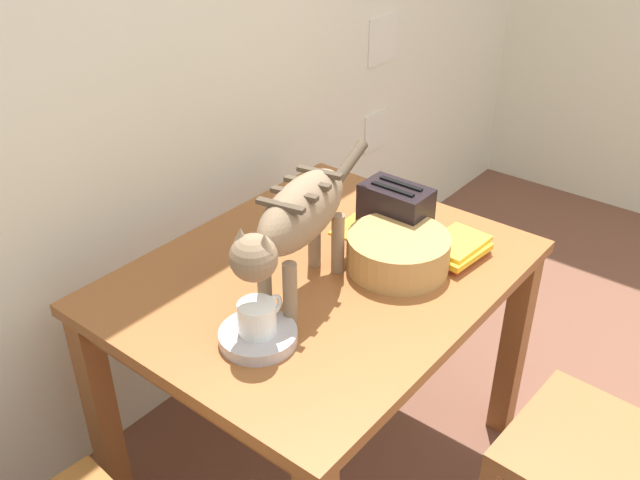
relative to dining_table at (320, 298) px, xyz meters
The scene contains 10 objects.
wall_rear 0.89m from the dining_table, 82.79° to the left, with size 5.24×0.11×2.50m.
dining_table is the anchor object (origin of this frame).
cat 0.36m from the dining_table, 165.32° to the right, with size 0.65×0.21×0.33m.
saucer_bowl 0.36m from the dining_table, 167.10° to the right, with size 0.19×0.19×0.03m, color #B3ABB0.
coffee_mug 0.38m from the dining_table, 166.98° to the right, with size 0.13×0.09×0.08m.
magazine 0.33m from the dining_table, ahead, with size 0.27×0.21×0.01m, color #F9AB2D.
book_stack 0.42m from the dining_table, 40.26° to the right, with size 0.20×0.15×0.05m.
wicker_basket 0.26m from the dining_table, 46.93° to the right, with size 0.29×0.29×0.10m.
toaster 0.34m from the dining_table, 12.36° to the right, with size 0.12×0.20×0.18m.
wooden_chair_near 0.86m from the dining_table, 80.36° to the right, with size 0.44×0.44×0.94m.
Camera 1 is at (-1.35, 0.48, 1.82)m, focal length 39.26 mm.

